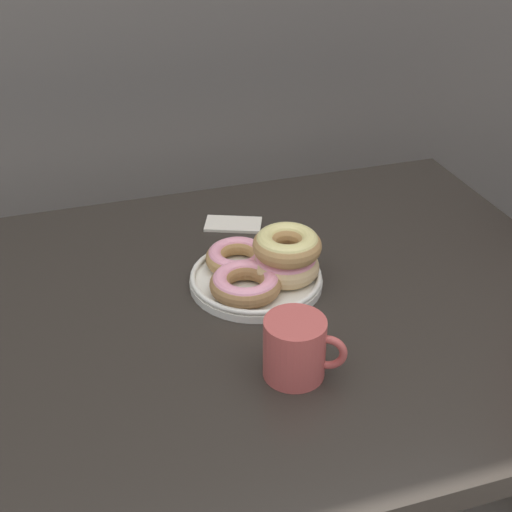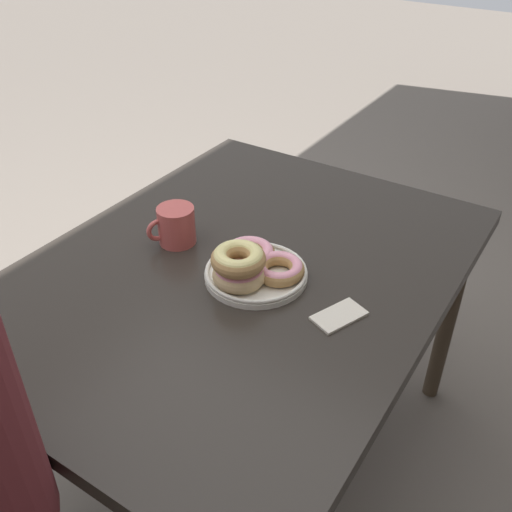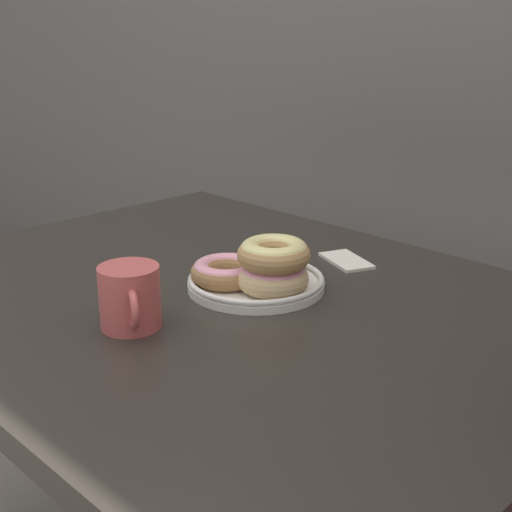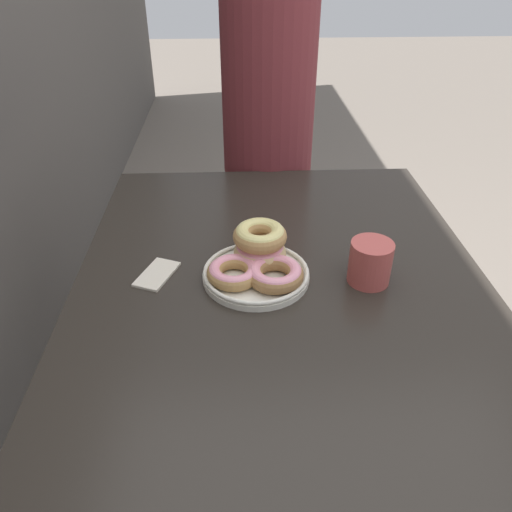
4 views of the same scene
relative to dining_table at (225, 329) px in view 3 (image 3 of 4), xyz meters
name	(u,v)px [view 3 (image 3 of 4)]	position (x,y,z in m)	size (l,w,h in m)	color
dining_table	(225,329)	(0.00, 0.00, 0.00)	(1.22, 0.93, 0.71)	#28231E
donut_plate	(259,270)	(0.03, 0.05, 0.10)	(0.25, 0.25, 0.10)	silver
coffee_mug	(128,296)	(0.00, -0.19, 0.12)	(0.12, 0.09, 0.10)	#B74C47
napkin	(346,261)	(0.04, 0.28, 0.07)	(0.13, 0.10, 0.01)	beige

